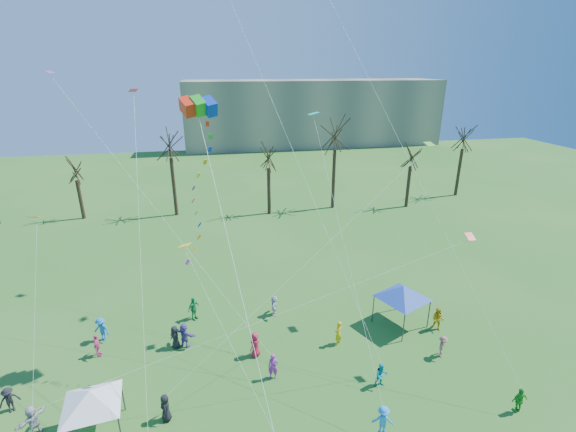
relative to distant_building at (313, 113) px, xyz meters
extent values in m
cube|color=gray|center=(0.00, 0.00, 0.00)|extent=(60.00, 14.00, 15.00)
cylinder|color=black|center=(-41.11, -44.10, -5.03)|extent=(0.44, 0.44, 4.95)
cylinder|color=black|center=(-29.66, -45.02, -3.77)|extent=(0.44, 0.44, 7.46)
cylinder|color=black|center=(-17.80, -46.79, -4.48)|extent=(0.44, 0.44, 6.03)
cylinder|color=black|center=(-9.01, -46.18, -3.53)|extent=(0.44, 0.44, 7.94)
cylinder|color=black|center=(1.01, -47.78, -4.68)|extent=(0.44, 0.44, 5.63)
cylinder|color=black|center=(10.63, -44.40, -4.03)|extent=(0.44, 0.44, 6.93)
cube|color=red|center=(-25.99, -71.50, 8.42)|extent=(0.96, 1.40, 1.26)
cube|color=#15A31D|center=(-25.39, -71.50, 8.42)|extent=(0.96, 1.40, 1.26)
cube|color=#0E30B3|center=(-24.78, -71.50, 8.42)|extent=(0.96, 1.40, 1.26)
cylinder|color=white|center=(-24.07, -78.60, 1.29)|extent=(0.02, 0.02, 18.90)
cylinder|color=#3F3F44|center=(-33.07, -77.22, -6.48)|extent=(0.08, 0.08, 2.04)
cylinder|color=#3F3F44|center=(-30.56, -76.88, -6.48)|extent=(0.08, 0.08, 2.04)
pyramid|color=white|center=(-31.64, -78.31, -5.02)|extent=(3.86, 3.86, 0.88)
cylinder|color=#3F3F44|center=(-12.60, -74.34, -6.36)|extent=(0.10, 0.10, 2.28)
cylinder|color=#3F3F44|center=(-10.03, -73.17, -6.36)|extent=(0.10, 0.10, 2.28)
cylinder|color=#3F3F44|center=(-13.77, -71.77, -6.36)|extent=(0.10, 0.10, 2.28)
cylinder|color=#3F3F44|center=(-11.20, -70.60, -6.36)|extent=(0.10, 0.10, 2.28)
pyramid|color=#2245AB|center=(-11.90, -72.47, -4.73)|extent=(3.95, 3.95, 0.98)
imported|color=#1D8CEA|center=(-17.03, -81.05, -6.66)|extent=(1.23, 0.95, 1.68)
imported|color=green|center=(-9.04, -81.21, -6.72)|extent=(0.92, 0.40, 1.56)
imported|color=#BAB9BF|center=(-34.88, -77.59, -6.61)|extent=(1.40, 1.64, 1.78)
imported|color=black|center=(-28.21, -78.00, -6.68)|extent=(0.55, 0.82, 1.64)
imported|color=#A82A9E|center=(-22.01, -76.06, -6.64)|extent=(0.71, 0.56, 1.71)
imported|color=#0CA0AC|center=(-15.77, -77.95, -6.70)|extent=(0.78, 0.61, 1.59)
imported|color=#945C50|center=(-10.75, -76.29, -6.72)|extent=(1.10, 1.14, 1.56)
imported|color=#FA539D|center=(-33.09, -71.81, -6.69)|extent=(0.48, 0.98, 1.62)
imported|color=#5F4BA2|center=(-27.47, -71.90, -6.60)|extent=(1.62, 1.47, 1.80)
imported|color=red|center=(-22.84, -73.81, -6.61)|extent=(1.01, 1.01, 1.77)
imported|color=#EFB40C|center=(-17.11, -73.74, -6.60)|extent=(0.77, 0.77, 1.81)
imported|color=gold|center=(-9.52, -73.59, -6.61)|extent=(1.08, 1.10, 1.79)
imported|color=blue|center=(-33.16, -70.17, -6.60)|extent=(1.34, 1.12, 1.80)
imported|color=green|center=(-26.92, -68.82, -6.57)|extent=(1.07, 1.11, 1.85)
imported|color=silver|center=(-20.85, -69.43, -6.67)|extent=(0.92, 1.62, 1.66)
imported|color=black|center=(-28.09, -71.91, -6.67)|extent=(0.90, 0.96, 1.66)
imported|color=black|center=(-36.75, -75.75, -6.71)|extent=(1.18, 1.03, 1.58)
cube|color=orange|center=(-33.16, -75.97, 3.93)|extent=(0.58, 0.69, 0.28)
cylinder|color=white|center=(-33.49, -78.18, -1.14)|extent=(0.01, 0.01, 10.70)
cube|color=#F12887|center=(-29.21, -68.84, 9.21)|extent=(0.67, 0.74, 0.24)
cylinder|color=white|center=(-28.87, -75.27, 1.51)|extent=(0.01, 0.01, 19.78)
cube|color=yellow|center=(-26.51, -76.58, 2.13)|extent=(0.73, 0.67, 0.24)
cylinder|color=white|center=(-24.56, -79.34, -2.03)|extent=(0.01, 0.01, 10.42)
cube|color=#19BCA8|center=(-18.25, -70.15, 7.74)|extent=(0.74, 0.61, 0.17)
cylinder|color=white|center=(-17.64, -75.60, 0.77)|extent=(0.01, 0.01, 17.42)
cylinder|color=white|center=(-12.94, -73.05, 5.27)|extent=(0.01, 0.01, 28.91)
cube|color=red|center=(-10.21, -76.39, 1.17)|extent=(0.50, 0.61, 0.30)
cylinder|color=white|center=(-22.54, -76.99, -2.52)|extent=(0.01, 0.01, 25.67)
cube|color=#69D532|center=(-9.96, -70.29, 5.52)|extent=(0.61, 0.78, 0.19)
cylinder|color=white|center=(-19.08, -74.14, -0.34)|extent=(0.01, 0.01, 22.82)
cube|color=purple|center=(-35.63, -62.82, 10.16)|extent=(0.84, 0.83, 0.21)
cylinder|color=white|center=(-28.82, -69.44, 1.98)|extent=(0.01, 0.01, 24.81)
cylinder|color=white|center=(-19.39, -69.12, 5.23)|extent=(0.01, 0.01, 29.48)
camera|label=1|loc=(-24.93, -95.54, 10.61)|focal=25.00mm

